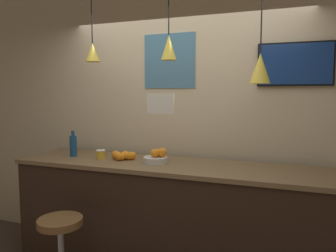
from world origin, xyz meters
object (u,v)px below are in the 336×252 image
at_px(bar_stool, 61,245).
at_px(juice_bottle, 73,145).
at_px(fruit_bowl, 157,157).
at_px(spread_jar, 101,154).
at_px(mounted_tv, 295,64).

height_order(bar_stool, juice_bottle, juice_bottle).
bearing_deg(fruit_bowl, bar_stool, -134.65).
bearing_deg(spread_jar, bar_stool, -91.36).
height_order(juice_bottle, spread_jar, juice_bottle).
relative_size(juice_bottle, mounted_tv, 0.40).
distance_m(juice_bottle, mounted_tv, 2.30).
height_order(fruit_bowl, juice_bottle, juice_bottle).
height_order(spread_jar, mounted_tv, mounted_tv).
bearing_deg(spread_jar, fruit_bowl, 0.26).
xyz_separation_m(bar_stool, juice_bottle, (-0.31, 0.62, 0.74)).
height_order(bar_stool, mounted_tv, mounted_tv).
relative_size(bar_stool, fruit_bowl, 3.02).
bearing_deg(bar_stool, spread_jar, 88.64).
bearing_deg(juice_bottle, bar_stool, -63.51).
xyz_separation_m(juice_bottle, spread_jar, (0.33, 0.00, -0.07)).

